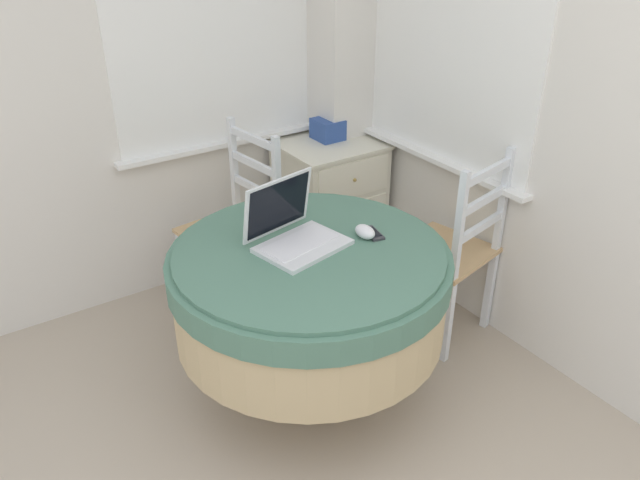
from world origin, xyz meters
name	(u,v)px	position (x,y,z in m)	size (l,w,h in m)	color
corner_room_shell	(325,89)	(0.98, 1.61, 1.28)	(4.06, 4.46, 2.55)	silver
round_dining_table	(310,286)	(0.76, 1.38, 0.57)	(1.11, 1.11, 0.74)	#4C3D2D
laptop	(294,232)	(0.73, 1.46, 0.79)	(0.38, 0.34, 0.26)	silver
computer_mouse	(365,232)	(0.99, 1.34, 0.77)	(0.06, 0.10, 0.05)	white
cell_phone	(373,233)	(1.04, 1.35, 0.75)	(0.07, 0.13, 0.01)	#2D2D33
dining_chair_near_back_window	(236,228)	(0.83, 2.19, 0.46)	(0.46, 0.47, 0.97)	tan
dining_chair_near_right_window	(451,252)	(1.57, 1.40, 0.46)	(0.50, 0.49, 0.97)	tan
corner_cabinet	(329,203)	(1.50, 2.33, 0.37)	(0.55, 0.49, 0.74)	silver
storage_box	(328,129)	(1.53, 2.39, 0.79)	(0.15, 0.16, 0.11)	#2D4C93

